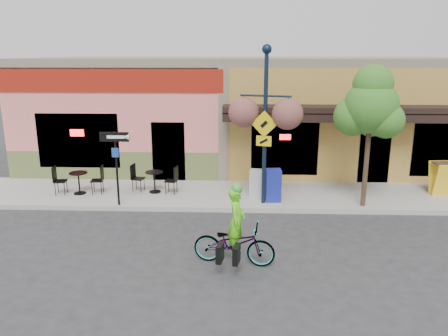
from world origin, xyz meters
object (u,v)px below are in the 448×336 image
Objects in this scene: one_way_sign at (117,169)px; street_tree at (369,137)px; bicycle at (234,243)px; cyclist_rider at (236,231)px; newspaper_box_blue at (273,185)px; lamp_post at (265,127)px; newspaper_box_grey at (256,184)px; building at (249,110)px.

street_tree reaches higher than one_way_sign.
bicycle is 1.20× the size of cyclist_rider.
bicycle is at bearing 100.23° from cyclist_rider.
street_tree is (3.91, 3.67, 1.81)m from bicycle.
cyclist_rider is 1.53× the size of newspaper_box_blue.
newspaper_box_grey is (-0.20, 0.53, -1.94)m from lamp_post.
cyclist_rider is at bearing -109.67° from newspaper_box_blue.
newspaper_box_blue is 0.62m from newspaper_box_grey.
one_way_sign is at bearing 57.02° from cyclist_rider.
cyclist_rider is (0.05, 0.00, 0.29)m from bicycle.
lamp_post is (0.85, 3.81, 2.06)m from bicycle.
bicycle is at bearing -43.69° from one_way_sign.
building is 3.79× the size of lamp_post.
newspaper_box_grey is 0.21× the size of street_tree.
cyclist_rider is 0.33× the size of lamp_post.
lamp_post reaches higher than newspaper_box_blue.
bicycle is 5.05m from one_way_sign.
cyclist_rider is 4.38m from newspaper_box_grey.
street_tree is (2.74, -0.32, 1.63)m from newspaper_box_blue.
lamp_post is at bearing -86.99° from building.
building reaches higher than newspaper_box_blue.
building is 8.05m from one_way_sign.
cyclist_rider is at bearing -90.20° from newspaper_box_grey.
newspaper_box_blue is at bearing -6.06° from bicycle.
lamp_post is 5.24× the size of newspaper_box_grey.
street_tree is at bearing -10.81° from newspaper_box_blue.
newspaper_box_grey reaches higher than bicycle.
lamp_post reaches higher than one_way_sign.
building reaches higher than newspaper_box_grey.
one_way_sign reaches higher than newspaper_box_grey.
newspaper_box_blue reaches higher than newspaper_box_grey.
street_tree is at bearing 12.06° from lamp_post.
lamp_post is (0.80, 3.81, 1.77)m from cyclist_rider.
lamp_post is 2.10× the size of one_way_sign.
lamp_post is at bearing -1.68° from cyclist_rider.
cyclist_rider is at bearing -136.42° from street_tree.
bicycle is at bearing -92.84° from building.
building is 4.23× the size of street_tree.
cyclist_rider is 0.37× the size of street_tree.
building is at bearing 99.04° from newspaper_box_grey.
cyclist_rider is at bearing -43.29° from one_way_sign.
newspaper_box_grey is (0.65, 4.34, 0.11)m from bicycle.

